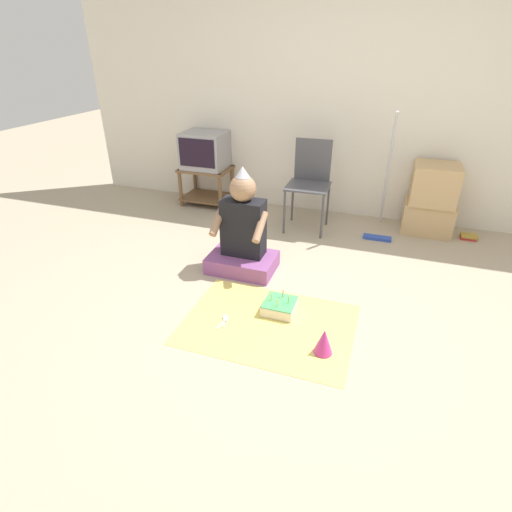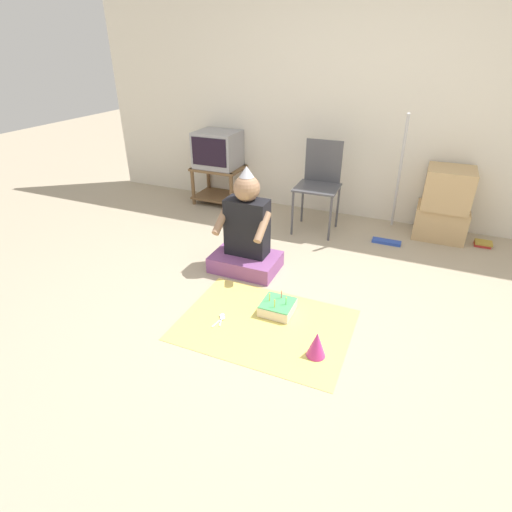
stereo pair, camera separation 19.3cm
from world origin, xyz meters
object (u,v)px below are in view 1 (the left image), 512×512
(tv, at_px, (205,150))
(birthday_cake, at_px, (280,306))
(book_pile, at_px, (469,237))
(folding_chair, at_px, (310,178))
(cardboard_box_stack, at_px, (431,199))
(person_seated, at_px, (243,236))
(party_hat_blue, at_px, (324,341))
(dust_mop, at_px, (383,201))

(tv, relative_size, birthday_cake, 2.12)
(book_pile, height_order, birthday_cake, birthday_cake)
(folding_chair, bearing_deg, birthday_cake, -84.57)
(folding_chair, height_order, cardboard_box_stack, folding_chair)
(folding_chair, bearing_deg, person_seated, -106.88)
(tv, bearing_deg, cardboard_box_stack, -0.44)
(party_hat_blue, bearing_deg, tv, 129.85)
(folding_chair, relative_size, dust_mop, 0.73)
(dust_mop, relative_size, person_seated, 1.36)
(cardboard_box_stack, relative_size, book_pile, 4.55)
(party_hat_blue, bearing_deg, dust_mop, 83.92)
(folding_chair, bearing_deg, tv, 168.03)
(tv, xyz_separation_m, person_seated, (1.00, -1.39, -0.34))
(cardboard_box_stack, distance_m, birthday_cake, 2.20)
(folding_chair, height_order, person_seated, person_seated)
(person_seated, distance_m, birthday_cake, 0.77)
(birthday_cake, bearing_deg, tv, 127.93)
(folding_chair, xyz_separation_m, cardboard_box_stack, (1.23, 0.26, -0.18))
(tv, bearing_deg, folding_chair, -11.97)
(folding_chair, distance_m, dust_mop, 0.78)
(person_seated, bearing_deg, folding_chair, 73.12)
(book_pile, bearing_deg, person_seated, -146.43)
(birthday_cake, bearing_deg, folding_chair, 95.43)
(cardboard_box_stack, xyz_separation_m, party_hat_blue, (-0.68, -2.23, -0.27))
(dust_mop, bearing_deg, book_pile, 12.04)
(cardboard_box_stack, bearing_deg, birthday_cake, -119.55)
(book_pile, distance_m, party_hat_blue, 2.45)
(cardboard_box_stack, bearing_deg, tv, 179.56)
(dust_mop, xyz_separation_m, birthday_cake, (-0.60, -1.65, -0.33))
(tv, distance_m, person_seated, 1.74)
(dust_mop, bearing_deg, person_seated, -134.15)
(person_seated, height_order, birthday_cake, person_seated)
(dust_mop, relative_size, birthday_cake, 5.34)
(book_pile, xyz_separation_m, party_hat_blue, (-1.10, -2.18, 0.07))
(cardboard_box_stack, relative_size, person_seated, 0.78)
(cardboard_box_stack, bearing_deg, dust_mop, -152.69)
(book_pile, bearing_deg, dust_mop, -167.96)
(tv, xyz_separation_m, birthday_cake, (1.49, -1.91, -0.61))
(tv, height_order, party_hat_blue, tv)
(tv, relative_size, folding_chair, 0.54)
(person_seated, bearing_deg, cardboard_box_stack, 41.23)
(folding_chair, relative_size, cardboard_box_stack, 1.27)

